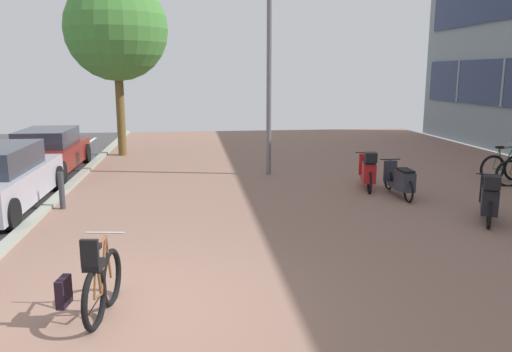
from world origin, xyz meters
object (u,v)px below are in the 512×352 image
at_px(scooter_mid, 401,181).
at_px(parked_car_far, 47,152).
at_px(lamp_post, 269,62).
at_px(bollard_far, 62,191).
at_px(street_tree, 116,30).
at_px(bicycle_foreground, 99,285).
at_px(scooter_far, 368,171).
at_px(scooter_near, 489,199).
at_px(bicycle_rack_06, 504,167).

height_order(scooter_mid, parked_car_far, parked_car_far).
height_order(scooter_mid, lamp_post, lamp_post).
bearing_deg(bollard_far, parked_car_far, 108.32).
bearing_deg(street_tree, scooter_mid, -44.74).
relative_size(scooter_mid, lamp_post, 0.32).
distance_m(bicycle_foreground, scooter_far, 8.35).
xyz_separation_m(scooter_near, scooter_far, (-1.37, 3.12, -0.00)).
relative_size(parked_car_far, street_tree, 0.72).
height_order(scooter_mid, scooter_far, scooter_far).
distance_m(scooter_far, street_tree, 10.23).
relative_size(scooter_far, lamp_post, 0.31).
height_order(parked_car_far, street_tree, street_tree).
xyz_separation_m(bicycle_foreground, scooter_mid, (6.08, 5.34, -0.00)).
xyz_separation_m(scooter_near, street_tree, (-8.27, 9.59, 3.90)).
bearing_deg(bicycle_rack_06, scooter_mid, -157.63).
distance_m(bicycle_foreground, lamp_post, 9.58).
height_order(scooter_far, parked_car_far, parked_car_far).
height_order(scooter_mid, bollard_far, bollard_far).
bearing_deg(bollard_far, scooter_near, -13.90).
height_order(parked_car_far, lamp_post, lamp_post).
distance_m(bicycle_rack_06, bollard_far, 11.46).
xyz_separation_m(scooter_near, scooter_mid, (-0.87, 2.25, -0.08)).
height_order(bicycle_rack_06, scooter_mid, bicycle_rack_06).
bearing_deg(bollard_far, street_tree, 87.40).
height_order(scooter_far, street_tree, street_tree).
relative_size(street_tree, bollard_far, 7.55).
bearing_deg(lamp_post, bicycle_rack_06, -14.96).
distance_m(bicycle_rack_06, lamp_post, 7.13).
height_order(bicycle_foreground, parked_car_far, parked_car_far).
bearing_deg(scooter_far, bicycle_foreground, -131.85).
relative_size(bicycle_rack_06, bollard_far, 1.79).
bearing_deg(scooter_near, bicycle_rack_06, 53.73).
distance_m(scooter_near, bollard_far, 8.87).
relative_size(bicycle_rack_06, scooter_far, 0.82).
bearing_deg(parked_car_far, scooter_near, -32.79).
bearing_deg(scooter_far, lamp_post, 133.80).
xyz_separation_m(scooter_mid, scooter_far, (-0.51, 0.87, 0.08)).
height_order(parked_car_far, bollard_far, parked_car_far).
bearing_deg(lamp_post, bollard_far, -146.89).
xyz_separation_m(scooter_near, bollard_far, (-8.61, 2.13, -0.06)).
bearing_deg(parked_car_far, bollard_far, -71.68).
distance_m(parked_car_far, bollard_far, 4.58).
distance_m(lamp_post, street_tree, 6.39).
relative_size(bicycle_foreground, lamp_post, 0.24).
relative_size(scooter_mid, street_tree, 0.30).
height_order(bicycle_foreground, lamp_post, lamp_post).
bearing_deg(scooter_mid, bicycle_foreground, -138.67).
xyz_separation_m(bicycle_foreground, bicycle_rack_06, (9.68, 6.83, -0.04)).
relative_size(bicycle_rack_06, parked_car_far, 0.33).
bearing_deg(scooter_far, scooter_near, -66.27).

